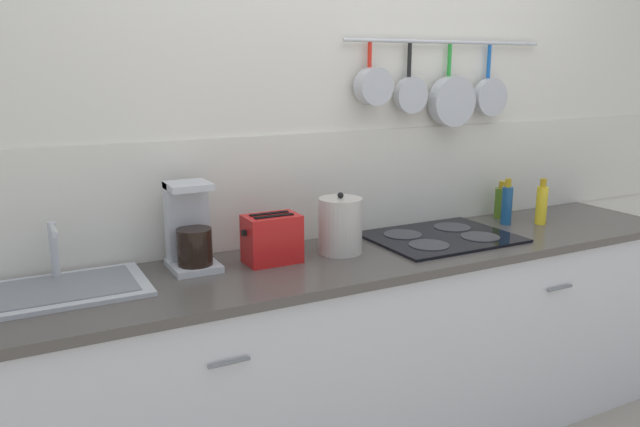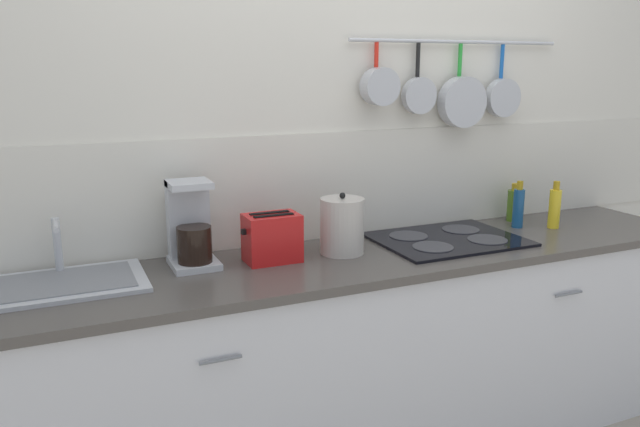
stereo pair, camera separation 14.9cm
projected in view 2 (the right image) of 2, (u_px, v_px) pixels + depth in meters
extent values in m
cube|color=silver|center=(344.00, 141.00, 2.69)|extent=(7.20, 0.06, 2.60)
cube|color=silver|center=(345.00, 183.00, 2.73)|extent=(7.20, 0.07, 0.46)
cylinder|color=#B7BABF|center=(459.00, 42.00, 2.75)|extent=(1.09, 0.02, 0.02)
cylinder|color=red|center=(376.00, 55.00, 2.60)|extent=(0.02, 0.02, 0.10)
cylinder|color=#B7BABF|center=(380.00, 87.00, 2.60)|extent=(0.16, 0.07, 0.16)
cylinder|color=black|center=(418.00, 60.00, 2.69)|extent=(0.02, 0.02, 0.14)
cylinder|color=#B7BABF|center=(419.00, 96.00, 2.71)|extent=(0.16, 0.04, 0.16)
cylinder|color=green|center=(460.00, 60.00, 2.78)|extent=(0.02, 0.02, 0.14)
cylinder|color=#B7BABF|center=(462.00, 102.00, 2.79)|extent=(0.23, 0.06, 0.23)
cylinder|color=#1959B2|center=(502.00, 62.00, 2.87)|extent=(0.02, 0.02, 0.15)
cylinder|color=#B7BABF|center=(503.00, 98.00, 2.89)|extent=(0.18, 0.04, 0.18)
cube|color=silver|center=(378.00, 359.00, 2.59)|extent=(2.94, 0.54, 0.85)
cylinder|color=slate|center=(221.00, 360.00, 1.99)|extent=(0.14, 0.01, 0.01)
cylinder|color=slate|center=(569.00, 294.00, 2.57)|extent=(0.14, 0.01, 0.01)
cube|color=#4C4742|center=(380.00, 257.00, 2.49)|extent=(2.98, 0.58, 0.03)
cube|color=#B7BABF|center=(62.00, 285.00, 2.10)|extent=(0.55, 0.36, 0.01)
cube|color=slate|center=(61.00, 282.00, 2.10)|extent=(0.47, 0.29, 0.00)
cylinder|color=#B7BABF|center=(58.00, 247.00, 2.20)|extent=(0.03, 0.03, 0.21)
cylinder|color=#B7BABF|center=(56.00, 225.00, 2.12)|extent=(0.02, 0.14, 0.02)
cube|color=#B7BABF|center=(194.00, 263.00, 2.32)|extent=(0.17, 0.20, 0.02)
cube|color=#B7BABF|center=(188.00, 221.00, 2.35)|extent=(0.15, 0.07, 0.32)
cylinder|color=black|center=(195.00, 244.00, 2.28)|extent=(0.13, 0.13, 0.13)
cube|color=#B7BABF|center=(189.00, 184.00, 2.27)|extent=(0.15, 0.15, 0.02)
cube|color=red|center=(272.00, 238.00, 2.36)|extent=(0.21, 0.14, 0.18)
cube|color=black|center=(274.00, 215.00, 2.32)|extent=(0.15, 0.02, 0.00)
cube|color=black|center=(269.00, 213.00, 2.36)|extent=(0.15, 0.02, 0.00)
cube|color=black|center=(244.00, 232.00, 2.31)|extent=(0.02, 0.02, 0.02)
cylinder|color=beige|center=(342.00, 226.00, 2.47)|extent=(0.17, 0.17, 0.22)
sphere|color=black|center=(342.00, 196.00, 2.44)|extent=(0.02, 0.02, 0.02)
cube|color=black|center=(447.00, 239.00, 2.67)|extent=(0.61, 0.47, 0.01)
cylinder|color=#38383D|center=(433.00, 247.00, 2.53)|extent=(0.17, 0.17, 0.00)
cylinder|color=#38383D|center=(487.00, 239.00, 2.63)|extent=(0.17, 0.17, 0.00)
cylinder|color=#38383D|center=(409.00, 236.00, 2.69)|extent=(0.17, 0.17, 0.00)
cylinder|color=#38383D|center=(461.00, 229.00, 2.80)|extent=(0.17, 0.17, 0.00)
cylinder|color=navy|center=(518.00, 208.00, 2.87)|extent=(0.05, 0.05, 0.18)
cylinder|color=#B28C19|center=(520.00, 185.00, 2.84)|extent=(0.03, 0.03, 0.04)
cylinder|color=#4C721E|center=(515.00, 206.00, 3.00)|extent=(0.07, 0.07, 0.15)
cylinder|color=#B28C19|center=(516.00, 187.00, 2.98)|extent=(0.04, 0.04, 0.03)
cylinder|color=yellow|center=(554.00, 209.00, 2.86)|extent=(0.05, 0.05, 0.18)
cylinder|color=#B28C19|center=(557.00, 186.00, 2.84)|extent=(0.03, 0.03, 0.04)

